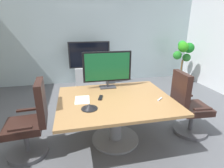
# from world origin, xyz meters

# --- Properties ---
(ground_plane) EXTENTS (7.33, 7.33, 0.00)m
(ground_plane) POSITION_xyz_m (0.00, 0.00, 0.00)
(ground_plane) COLOR #515459
(wall_back_glass_partition) EXTENTS (6.33, 0.10, 2.79)m
(wall_back_glass_partition) POSITION_xyz_m (0.00, 3.13, 1.39)
(wall_back_glass_partition) COLOR #9EB2B7
(wall_back_glass_partition) RESTS_ON ground
(conference_table) EXTENTS (1.70, 1.39, 0.73)m
(conference_table) POSITION_xyz_m (-0.15, -0.07, 0.55)
(conference_table) COLOR olive
(conference_table) RESTS_ON ground
(office_chair_left) EXTENTS (0.61, 0.59, 1.09)m
(office_chair_left) POSITION_xyz_m (-1.37, -0.12, 0.46)
(office_chair_left) COLOR #4C4C51
(office_chair_left) RESTS_ON ground
(office_chair_right) EXTENTS (0.61, 0.59, 1.09)m
(office_chair_right) POSITION_xyz_m (1.07, -0.14, 0.46)
(office_chair_right) COLOR #4C4C51
(office_chair_right) RESTS_ON ground
(tv_monitor) EXTENTS (0.84, 0.18, 0.64)m
(tv_monitor) POSITION_xyz_m (-0.17, 0.45, 1.09)
(tv_monitor) COLOR #333338
(tv_monitor) RESTS_ON conference_table
(wall_display_unit) EXTENTS (1.20, 0.36, 1.31)m
(wall_display_unit) POSITION_xyz_m (-0.27, 2.77, 0.44)
(wall_display_unit) COLOR #B7BABC
(wall_display_unit) RESTS_ON ground
(potted_plant) EXTENTS (0.53, 0.64, 1.30)m
(potted_plant) POSITION_xyz_m (2.54, 2.33, 0.81)
(potted_plant) COLOR brown
(potted_plant) RESTS_ON ground
(conference_phone) EXTENTS (0.22, 0.22, 0.07)m
(conference_phone) POSITION_xyz_m (-0.57, -0.32, 0.76)
(conference_phone) COLOR black
(conference_phone) RESTS_ON conference_table
(remote_control) EXTENTS (0.10, 0.18, 0.02)m
(remote_control) POSITION_xyz_m (-0.37, -0.01, 0.74)
(remote_control) COLOR black
(remote_control) RESTS_ON conference_table
(whiteboard_marker) EXTENTS (0.11, 0.10, 0.02)m
(whiteboard_marker) POSITION_xyz_m (0.48, -0.26, 0.74)
(whiteboard_marker) COLOR silver
(whiteboard_marker) RESTS_ON conference_table
(paper_notepad) EXTENTS (0.23, 0.31, 0.01)m
(paper_notepad) POSITION_xyz_m (-0.64, -0.02, 0.73)
(paper_notepad) COLOR white
(paper_notepad) RESTS_ON conference_table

